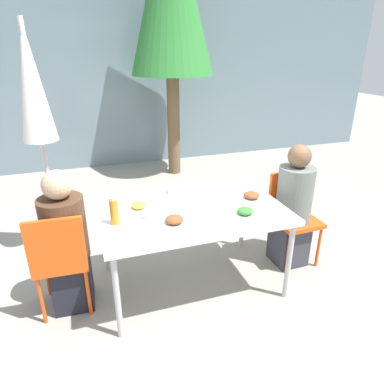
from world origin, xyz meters
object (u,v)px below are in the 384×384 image
Objects in this scene: chair_left at (60,256)px; person_right at (293,210)px; salad_bowl at (177,190)px; person_left at (67,245)px; drinking_cup at (149,213)px; chair_right at (292,210)px; closed_umbrella at (34,97)px; bottle at (114,211)px.

chair_left is 2.07m from person_right.
person_right is 1.10m from salad_bowl.
salad_bowl is at bearing 23.11° from chair_left.
drinking_cup is at bearing -6.74° from person_left.
chair_right is 9.75× the size of drinking_cup.
closed_umbrella is 10.24× the size of bottle.
bottle is at bearing -1.68° from chair_left.
chair_left is 0.75× the size of person_left.
chair_right is 1.46m from drinking_cup.
bottle is 2.39× the size of drinking_cup.
salad_bowl is (0.98, 0.31, 0.22)m from person_left.
bottle reaches higher than chair_right.
drinking_cup is 0.52× the size of salad_bowl.
closed_umbrella reaches higher than person_right.
closed_umbrella is 24.45× the size of drinking_cup.
chair_left is 0.74m from drinking_cup.
bottle is 0.27m from drinking_cup.
person_right is at bearing 3.01° from bottle.
chair_left is 2.12m from chair_right.
person_right is 6.91× the size of salad_bowl.
closed_umbrella is (-2.20, 0.83, 1.06)m from chair_right.
salad_bowl is at bearing 34.44° from bottle.
chair_left is 0.10m from person_left.
bottle is at bearing -13.68° from person_left.
closed_umbrella is at bearing 97.87° from chair_left.
person_left is at bearing 163.50° from bottle.
salad_bowl is (1.04, 0.38, 0.25)m from chair_left.
person_right is at bearing 3.44° from drinking_cup.
chair_left is at bearing 177.51° from drinking_cup.
drinking_cup is at bearing 5.15° from chair_right.
closed_umbrella is at bearing 117.22° from bottle.
person_left is 0.98× the size of person_right.
closed_umbrella is at bearing 101.72° from person_left.
drinking_cup reaches higher than salad_bowl.
person_left reaches higher than chair_right.
person_right is (2.02, -0.02, 0.01)m from person_left.
person_left reaches higher than chair_left.
chair_left is 9.75× the size of drinking_cup.
person_right is 1.40m from drinking_cup.
person_left is 2.07m from chair_right.
closed_umbrella reaches higher than person_left.
person_left is 0.69m from drinking_cup.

